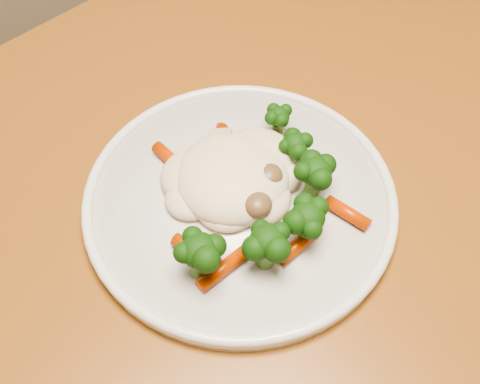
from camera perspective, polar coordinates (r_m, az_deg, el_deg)
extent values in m
cube|color=brown|center=(0.52, -7.20, -11.55)|extent=(1.28, 1.01, 0.04)
cube|color=brown|center=(1.15, 4.29, 6.72)|extent=(0.07, 0.07, 0.71)
cylinder|color=silver|center=(0.54, 0.00, -0.86)|extent=(0.28, 0.28, 0.01)
ellipsoid|color=beige|center=(0.53, -0.77, 2.14)|extent=(0.12, 0.11, 0.05)
ellipsoid|color=black|center=(0.48, -3.77, -6.30)|extent=(0.05, 0.05, 0.04)
ellipsoid|color=black|center=(0.48, 2.59, -5.39)|extent=(0.05, 0.05, 0.04)
ellipsoid|color=black|center=(0.50, 6.30, -3.15)|extent=(0.05, 0.05, 0.04)
ellipsoid|color=black|center=(0.53, 7.05, 1.18)|extent=(0.05, 0.05, 0.04)
ellipsoid|color=black|center=(0.55, 5.19, 3.93)|extent=(0.04, 0.04, 0.03)
ellipsoid|color=black|center=(0.57, 3.63, 6.59)|extent=(0.03, 0.03, 0.03)
cylinder|color=#C43E04|center=(0.56, -6.39, 2.95)|extent=(0.02, 0.05, 0.01)
cylinder|color=#C43E04|center=(0.57, -2.04, 4.88)|extent=(0.03, 0.04, 0.01)
cylinder|color=#C43E04|center=(0.57, 3.19, 4.93)|extent=(0.05, 0.04, 0.01)
cylinder|color=#C43E04|center=(0.50, -4.21, -5.62)|extent=(0.03, 0.04, 0.01)
cylinder|color=#C43E04|center=(0.49, -1.61, -7.27)|extent=(0.05, 0.02, 0.01)
cylinder|color=#C43E04|center=(0.50, 5.59, -4.99)|extent=(0.05, 0.02, 0.01)
cylinder|color=#C43E04|center=(0.53, 10.16, -1.98)|extent=(0.03, 0.04, 0.01)
cylinder|color=#C43E04|center=(0.54, 1.16, 2.76)|extent=(0.02, 0.05, 0.01)
ellipsoid|color=brown|center=(0.53, 1.08, 2.14)|extent=(0.03, 0.03, 0.02)
ellipsoid|color=brown|center=(0.53, 2.68, 1.54)|extent=(0.03, 0.03, 0.02)
ellipsoid|color=brown|center=(0.52, -1.80, 0.68)|extent=(0.02, 0.02, 0.02)
ellipsoid|color=brown|center=(0.51, 1.67, -1.19)|extent=(0.03, 0.03, 0.02)
ellipsoid|color=brown|center=(0.53, 1.00, 2.63)|extent=(0.03, 0.03, 0.02)
cube|color=tan|center=(0.54, -2.25, 3.49)|extent=(0.03, 0.02, 0.01)
cube|color=tan|center=(0.56, -1.83, 5.12)|extent=(0.03, 0.02, 0.01)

